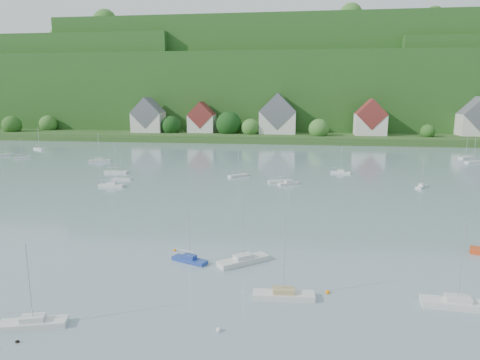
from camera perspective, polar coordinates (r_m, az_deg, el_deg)
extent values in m
cube|color=#274A1C|center=(210.17, 3.74, 6.03)|extent=(600.00, 60.00, 3.00)
cube|color=#164516|center=(284.12, 4.92, 11.14)|extent=(620.00, 160.00, 40.00)
cube|color=#164516|center=(315.43, -24.16, 10.95)|extent=(200.00, 120.00, 52.00)
cube|color=#164516|center=(278.85, 7.00, 12.74)|extent=(240.00, 130.00, 60.00)
sphere|color=#2F6424|center=(235.59, -23.85, 6.72)|extent=(8.61, 8.61, 8.61)
sphere|color=#1A4C16|center=(232.87, -27.73, 6.38)|extent=(9.03, 9.03, 9.03)
sphere|color=#2F6424|center=(194.45, 1.39, 6.85)|extent=(8.19, 8.19, 8.19)
sphere|color=#2F6424|center=(206.64, -11.17, 6.76)|extent=(6.49, 6.49, 6.49)
sphere|color=#2F6424|center=(203.76, 16.94, 6.94)|extent=(12.16, 12.16, 12.16)
sphere|color=#2F6424|center=(189.41, 10.30, 6.61)|extent=(8.73, 8.73, 8.73)
sphere|color=black|center=(203.89, -9.04, 7.03)|extent=(9.32, 9.32, 9.32)
sphere|color=#1A4C16|center=(198.19, 23.40, 5.83)|extent=(6.24, 6.24, 6.24)
sphere|color=black|center=(216.93, 28.05, 6.00)|extent=(8.16, 8.16, 8.16)
sphere|color=black|center=(198.21, -1.49, 7.29)|extent=(11.92, 11.92, 11.92)
sphere|color=#2F6424|center=(274.65, -22.62, 16.99)|extent=(10.52, 10.52, 10.52)
sphere|color=#1A4C16|center=(291.10, -12.71, 17.19)|extent=(10.29, 10.29, 10.29)
sphere|color=#2F6424|center=(334.17, -28.47, 15.25)|extent=(7.15, 7.15, 7.15)
sphere|color=black|center=(274.79, -10.30, 17.53)|extent=(7.18, 7.18, 7.18)
sphere|color=#1A4C16|center=(267.75, 13.82, 19.50)|extent=(12.83, 12.83, 12.83)
sphere|color=#2F6424|center=(259.73, -4.73, 19.85)|extent=(8.18, 8.18, 8.18)
sphere|color=#1A4C16|center=(291.35, 5.34, 19.07)|extent=(12.73, 12.73, 12.73)
sphere|color=#1A4C16|center=(265.15, 24.08, 18.90)|extent=(11.50, 11.50, 11.50)
sphere|color=#1A4C16|center=(289.94, 17.82, 18.70)|extent=(14.65, 14.65, 14.65)
sphere|color=#2F6424|center=(244.35, 14.34, 20.25)|extent=(11.95, 11.95, 11.95)
sphere|color=#2F6424|center=(292.30, -4.75, 18.86)|extent=(7.07, 7.07, 7.07)
sphere|color=black|center=(255.61, 3.85, 20.00)|extent=(8.21, 8.21, 8.21)
sphere|color=#2F6424|center=(281.15, 0.05, 19.38)|extent=(12.24, 12.24, 12.24)
sphere|color=#2F6424|center=(271.36, -17.27, 19.24)|extent=(13.65, 13.65, 13.65)
sphere|color=#1A4C16|center=(282.77, 26.90, 18.01)|extent=(8.03, 8.03, 8.03)
sphere|color=#2F6424|center=(281.72, 26.56, 15.85)|extent=(14.97, 14.97, 14.97)
sphere|color=#1A4C16|center=(273.35, 22.20, 16.18)|extent=(9.78, 9.78, 9.78)
sphere|color=#2F6424|center=(270.67, 27.02, 15.84)|extent=(9.48, 9.48, 9.48)
sphere|color=#1A4C16|center=(277.21, -3.75, 15.72)|extent=(12.01, 12.01, 12.01)
sphere|color=#2F6424|center=(292.82, 27.36, 14.42)|extent=(15.99, 15.99, 15.99)
sphere|color=black|center=(282.39, 4.19, 15.77)|extent=(15.72, 15.72, 15.72)
sphere|color=#1A4C16|center=(277.45, 7.25, 15.60)|extent=(10.54, 10.54, 10.54)
sphere|color=#1A4C16|center=(371.93, -27.00, 13.33)|extent=(8.18, 8.18, 8.18)
sphere|color=black|center=(354.85, -25.47, 13.63)|extent=(8.74, 8.74, 8.74)
cube|color=beige|center=(208.35, -11.91, 7.42)|extent=(14.00, 10.00, 9.00)
cube|color=#57575F|center=(208.11, -11.96, 8.66)|extent=(14.00, 10.40, 14.00)
cube|color=beige|center=(203.29, -5.01, 7.39)|extent=(12.00, 9.00, 8.00)
cube|color=maroon|center=(203.05, -5.03, 8.51)|extent=(12.00, 9.36, 12.00)
cube|color=beige|center=(197.40, 4.96, 7.56)|extent=(16.00, 11.00, 10.00)
cube|color=#57575F|center=(197.14, 4.99, 9.01)|extent=(16.00, 11.44, 16.00)
cube|color=beige|center=(197.44, 16.69, 6.98)|extent=(13.00, 10.00, 9.00)
cube|color=maroon|center=(197.19, 16.76, 8.29)|extent=(13.00, 10.40, 13.00)
cube|color=beige|center=(212.76, 28.65, 6.36)|extent=(15.00, 10.00, 9.00)
cube|color=#57575F|center=(212.52, 28.77, 7.57)|extent=(15.00, 10.40, 15.00)
cube|color=silver|center=(45.87, -25.46, -16.66)|extent=(6.13, 3.21, 0.59)
cube|color=silver|center=(45.63, -25.52, -16.05)|extent=(2.30, 1.68, 0.50)
cylinder|color=silver|center=(44.21, -25.91, -12.06)|extent=(0.10, 0.10, 7.38)
cylinder|color=silver|center=(45.62, -26.69, -15.25)|extent=(3.14, 0.97, 0.08)
cube|color=navy|center=(56.15, -6.63, -10.41)|extent=(4.93, 3.12, 0.48)
cube|color=navy|center=(55.97, -6.64, -9.95)|extent=(1.91, 1.52, 0.50)
cylinder|color=silver|center=(55.04, -6.71, -7.28)|extent=(0.10, 0.10, 5.99)
cylinder|color=silver|center=(56.16, -7.24, -9.18)|extent=(2.45, 1.11, 0.08)
cube|color=silver|center=(46.92, 5.73, -14.85)|extent=(6.50, 2.26, 0.64)
cube|color=tan|center=(46.67, 5.74, -14.22)|extent=(2.32, 1.42, 0.50)
cylinder|color=silver|center=(45.18, 5.84, -9.94)|extent=(0.10, 0.10, 7.98)
cylinder|color=silver|center=(46.36, 4.54, -13.49)|extent=(3.51, 0.34, 0.08)
cube|color=silver|center=(55.37, 0.43, -10.54)|extent=(6.41, 5.70, 0.67)
cube|color=silver|center=(55.16, 0.43, -9.98)|extent=(2.66, 2.51, 0.50)
cylinder|color=silver|center=(53.84, 0.44, -6.06)|extent=(0.10, 0.10, 8.41)
cylinder|color=silver|center=(54.44, -0.48, -9.54)|extent=(2.92, 2.39, 0.08)
cube|color=silver|center=(49.91, 26.62, -14.36)|extent=(6.96, 2.31, 0.69)
cube|color=silver|center=(49.67, 26.68, -13.74)|extent=(2.47, 1.48, 0.50)
cylinder|color=silver|center=(48.18, 27.11, -9.37)|extent=(0.10, 0.10, 8.58)
cylinder|color=silver|center=(49.14, 25.56, -13.08)|extent=(3.77, 0.29, 0.08)
sphere|color=silver|center=(41.31, -2.80, -19.21)|extent=(0.50, 0.50, 0.50)
sphere|color=orange|center=(48.83, 11.40, -14.35)|extent=(0.45, 0.45, 0.45)
sphere|color=orange|center=(60.21, -8.56, -9.18)|extent=(0.38, 0.38, 0.38)
ellipsoid|color=black|center=(44.05, -27.18, -18.33)|extent=(0.40, 0.26, 0.26)
sphere|color=black|center=(43.91, -27.01, -18.25)|extent=(0.11, 0.11, 0.11)
cube|color=silver|center=(103.68, 5.33, -0.19)|extent=(6.15, 3.48, 0.59)
cylinder|color=silver|center=(102.96, 5.37, 1.99)|extent=(0.10, 0.10, 7.42)
cylinder|color=silver|center=(103.21, 4.87, 0.44)|extent=(3.12, 1.12, 0.08)
cube|color=silver|center=(141.38, -17.94, 2.41)|extent=(6.64, 4.18, 0.65)
cube|color=silver|center=(141.29, -17.96, 2.64)|extent=(2.57, 2.04, 0.50)
cylinder|color=silver|center=(140.80, -18.05, 4.16)|extent=(0.10, 0.10, 8.06)
cylinder|color=silver|center=(141.26, -18.37, 2.88)|extent=(3.30, 1.46, 0.08)
cube|color=silver|center=(158.64, -26.66, 2.64)|extent=(4.55, 3.95, 0.47)
cylinder|color=silver|center=(158.25, -26.76, 3.79)|extent=(0.10, 0.10, 5.92)
cylinder|color=silver|center=(158.46, -26.95, 3.03)|extent=(2.11, 1.66, 0.08)
cube|color=silver|center=(159.03, 27.48, 2.61)|extent=(5.74, 5.34, 0.61)
cylinder|color=silver|center=(158.55, 27.61, 4.09)|extent=(0.10, 0.10, 7.67)
cylinder|color=silver|center=(158.08, 27.35, 3.02)|extent=(2.58, 2.29, 0.08)
cube|color=silver|center=(106.13, 22.70, -0.80)|extent=(3.62, 4.66, 0.47)
cube|color=silver|center=(106.03, 22.72, -0.55)|extent=(1.66, 1.88, 0.50)
cylinder|color=silver|center=(105.55, 22.84, 0.88)|extent=(0.10, 0.10, 5.86)
cylinder|color=silver|center=(105.25, 22.63, -0.26)|extent=(1.45, 2.22, 0.08)
cube|color=silver|center=(110.42, -15.24, 0.13)|extent=(4.72, 1.59, 0.46)
cylinder|color=silver|center=(109.87, -15.32, 1.73)|extent=(0.10, 0.10, 5.81)
cylinder|color=silver|center=(110.45, -15.61, 0.71)|extent=(2.56, 0.24, 0.08)
cube|color=silver|center=(110.70, -0.21, 0.59)|extent=(5.16, 4.94, 0.56)
cylinder|color=silver|center=(110.06, -0.21, 2.52)|extent=(0.10, 0.10, 6.98)
cylinder|color=silver|center=(110.02, -0.57, 1.14)|extent=(2.31, 2.15, 0.08)
cube|color=silver|center=(101.60, 6.41, -0.48)|extent=(5.14, 3.85, 0.51)
cube|color=silver|center=(101.49, 6.42, -0.20)|extent=(2.06, 1.78, 0.50)
cylinder|color=silver|center=(100.95, 6.45, 1.44)|extent=(0.10, 0.10, 6.41)
cylinder|color=silver|center=(101.00, 6.04, 0.13)|extent=(2.47, 1.50, 0.08)
cube|color=silver|center=(167.47, -28.90, 2.86)|extent=(5.11, 5.58, 0.59)
cube|color=silver|center=(120.11, -15.94, 1.01)|extent=(6.15, 1.84, 0.61)
cylinder|color=silver|center=(119.47, -16.04, 2.96)|extent=(0.10, 0.10, 7.64)
cylinder|color=silver|center=(120.26, -16.37, 1.59)|extent=(3.36, 0.15, 0.08)
cube|color=silver|center=(103.04, -16.49, -0.69)|extent=(5.90, 1.80, 0.59)
cube|color=silver|center=(102.93, -16.51, -0.40)|extent=(2.08, 1.20, 0.50)
cylinder|color=silver|center=(102.32, -16.62, 1.47)|extent=(0.10, 0.10, 7.32)
cylinder|color=silver|center=(103.19, -16.97, -0.03)|extent=(3.22, 0.17, 0.08)
cube|color=silver|center=(150.16, 28.27, 2.08)|extent=(5.76, 4.15, 0.57)
cylinder|color=silver|center=(149.68, 28.41, 3.54)|extent=(0.10, 0.10, 7.12)
cylinder|color=silver|center=(149.36, 28.10, 2.52)|extent=(2.78, 1.58, 0.08)
cube|color=silver|center=(118.18, 13.06, 0.97)|extent=(5.36, 2.35, 0.52)
cube|color=silver|center=(118.09, 13.07, 1.21)|extent=(1.97, 1.32, 0.50)
cylinder|color=silver|center=(117.62, 13.13, 2.65)|extent=(0.10, 0.10, 6.48)
cylinder|color=silver|center=(118.05, 12.71, 1.55)|extent=(2.82, 0.59, 0.08)
cube|color=silver|center=(179.96, -24.81, 3.73)|extent=(6.29, 4.86, 0.63)
cylinder|color=silver|center=(179.52, -24.92, 5.08)|extent=(0.10, 0.10, 7.90)
cylinder|color=silver|center=(180.68, -24.97, 4.13)|extent=(2.99, 1.92, 0.08)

